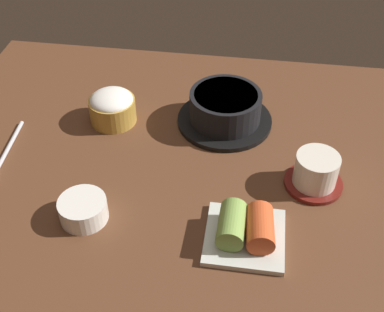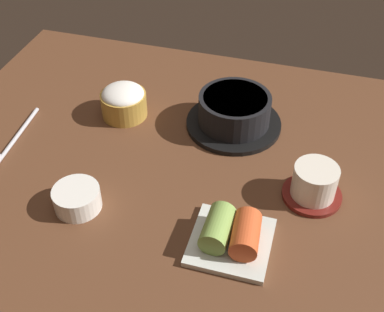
# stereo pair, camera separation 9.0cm
# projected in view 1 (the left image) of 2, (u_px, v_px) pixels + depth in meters

# --- Properties ---
(dining_table) EXTENTS (1.00, 0.76, 0.02)m
(dining_table) POSITION_uv_depth(u_px,v_px,m) (183.00, 164.00, 0.94)
(dining_table) COLOR #56331E
(dining_table) RESTS_ON ground
(stone_pot) EXTENTS (0.19, 0.19, 0.07)m
(stone_pot) POSITION_uv_depth(u_px,v_px,m) (225.00, 109.00, 1.00)
(stone_pot) COLOR black
(stone_pot) RESTS_ON dining_table
(rice_bowl) EXTENTS (0.09, 0.09, 0.07)m
(rice_bowl) POSITION_uv_depth(u_px,v_px,m) (112.00, 107.00, 1.00)
(rice_bowl) COLOR #B78C38
(rice_bowl) RESTS_ON dining_table
(tea_cup_with_saucer) EXTENTS (0.10, 0.10, 0.07)m
(tea_cup_with_saucer) POSITION_uv_depth(u_px,v_px,m) (316.00, 172.00, 0.87)
(tea_cup_with_saucer) COLOR maroon
(tea_cup_with_saucer) RESTS_ON dining_table
(kimchi_plate) EXTENTS (0.13, 0.13, 0.05)m
(kimchi_plate) POSITION_uv_depth(u_px,v_px,m) (245.00, 230.00, 0.78)
(kimchi_plate) COLOR silver
(kimchi_plate) RESTS_ON dining_table
(side_bowl_near) EXTENTS (0.08, 0.08, 0.04)m
(side_bowl_near) POSITION_uv_depth(u_px,v_px,m) (83.00, 209.00, 0.82)
(side_bowl_near) COLOR white
(side_bowl_near) RESTS_ON dining_table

